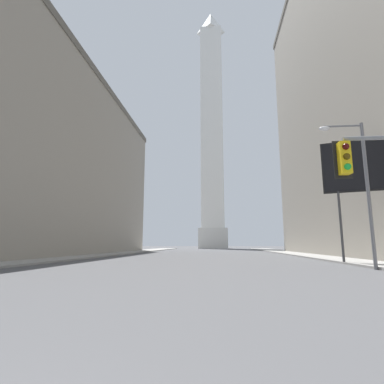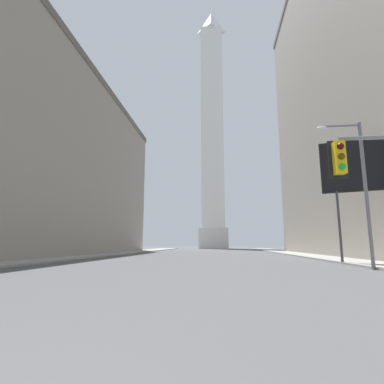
{
  "view_description": "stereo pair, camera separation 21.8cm",
  "coord_description": "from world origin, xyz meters",
  "views": [
    {
      "loc": [
        1.94,
        -0.38,
        1.41
      ],
      "look_at": [
        -3.02,
        54.03,
        10.91
      ],
      "focal_mm": 28.0,
      "sensor_mm": 36.0,
      "label": 1
    },
    {
      "loc": [
        2.16,
        -0.36,
        1.41
      ],
      "look_at": [
        -3.02,
        54.03,
        10.91
      ],
      "focal_mm": 28.0,
      "sensor_mm": 36.0,
      "label": 2
    }
  ],
  "objects": [
    {
      "name": "sidewalk_left",
      "position": [
        -13.13,
        33.48,
        0.07
      ],
      "size": [
        5.0,
        111.6,
        0.15
      ],
      "primitive_type": "cube",
      "color": "gray",
      "rests_on": "ground_plane"
    },
    {
      "name": "sidewalk_right",
      "position": [
        13.13,
        33.48,
        0.07
      ],
      "size": [
        5.0,
        111.6,
        0.15
      ],
      "primitive_type": "cube",
      "color": "gray",
      "rests_on": "ground_plane"
    },
    {
      "name": "obelisk",
      "position": [
        0.0,
        93.0,
        39.24
      ],
      "size": [
        8.78,
        8.78,
        81.54
      ],
      "color": "silver",
      "rests_on": "ground_plane"
    },
    {
      "name": "street_lamp",
      "position": [
        10.17,
        17.49,
        5.2
      ],
      "size": [
        2.58,
        0.36,
        8.58
      ],
      "color": "slate",
      "rests_on": "ground_plane"
    },
    {
      "name": "billboard_sign",
      "position": [
        12.66,
        21.65,
        6.88
      ],
      "size": [
        5.78,
        2.08,
        9.01
      ],
      "color": "#3F3F42",
      "rests_on": "ground_plane"
    }
  ]
}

